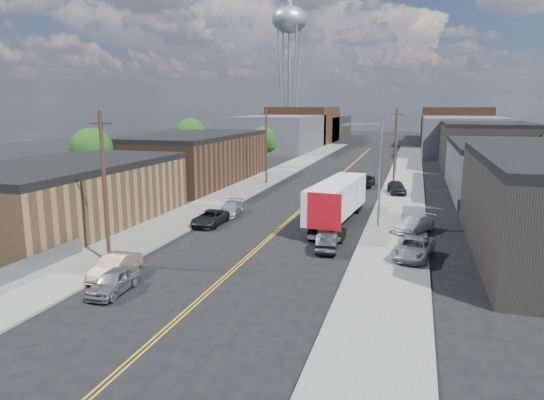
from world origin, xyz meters
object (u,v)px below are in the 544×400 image
Objects in this scene: semi_truck at (340,198)px; car_right_oncoming at (327,241)px; car_right_lot_b at (415,224)px; car_left_d at (231,209)px; car_left_b at (115,266)px; car_left_c at (210,218)px; car_ahead_truck at (364,181)px; water_tower at (290,25)px; car_right_lot_a at (414,248)px; car_left_a at (114,281)px; car_right_lot_c at (397,187)px.

semi_truck is 8.87m from car_right_oncoming.
car_left_d is at bearing -156.32° from car_right_lot_b.
car_left_c is at bearing 85.79° from car_left_b.
car_ahead_truck is (10.67, 24.72, 0.07)m from car_left_c.
car_left_b reaches higher than car_left_c.
car_right_lot_a is (33.00, -93.26, -29.83)m from water_tower.
car_left_d is 1.00× the size of car_right_lot_b.
car_right_oncoming reaches higher than car_left_c.
car_left_d is at bearing 89.31° from car_left_a.
water_tower reaches higher than car_left_b.
car_left_a is at bearing -135.30° from car_right_lot_a.
semi_truck reaches higher than car_left_d.
car_left_b is at bearing -142.95° from car_right_lot_a.
water_tower is 9.43× the size of car_left_a.
car_right_lot_a is at bearing -70.51° from water_tower.
car_right_oncoming is (11.17, -4.55, 0.03)m from car_left_c.
car_right_oncoming is (11.40, 9.22, -0.02)m from car_left_b.
car_right_lot_b is at bearing -70.53° from car_ahead_truck.
car_right_lot_b is 1.00× the size of car_right_lot_c.
car_right_lot_c is (3.84, 24.45, 0.22)m from car_right_oncoming.
car_ahead_truck is (-6.50, 22.49, -0.07)m from car_right_lot_b.
car_right_oncoming reaches higher than car_left_a.
car_left_a reaches higher than car_left_d.
car_left_a is 0.88× the size of car_right_lot_b.
car_left_c is (0.23, 13.77, -0.05)m from car_left_b.
semi_truck is 20.62m from car_ahead_truck.
car_left_c is 1.13× the size of car_right_oncoming.
semi_truck reaches higher than car_left_b.
car_right_lot_b reaches higher than car_right_oncoming.
semi_truck is at bearing -117.18° from car_right_lot_c.
semi_truck is at bearing 55.43° from car_left_b.
car_right_lot_a is at bearing -49.34° from semi_truck.
car_right_lot_c is (4.34, 15.74, -1.36)m from semi_truck.
water_tower is 96.83m from car_right_lot_b.
car_left_a is at bearing 42.78° from car_right_oncoming.
car_left_a is 0.88× the size of car_left_d.
car_right_lot_c is at bearing 62.37° from car_left_b.
car_left_b is at bearing -126.12° from car_right_lot_c.
car_right_lot_b is (17.40, 16.00, 0.10)m from car_left_b.
car_right_lot_a is at bearing -96.81° from car_right_lot_c.
car_right_lot_b reaches higher than car_left_b.
car_right_lot_c reaches higher than car_right_lot_b.
car_right_lot_c is at bearing -65.71° from water_tower.
water_tower reaches higher than car_left_d.
car_right_lot_a is 1.09× the size of car_right_lot_c.
car_right_lot_a is 30.45m from car_ahead_truck.
car_right_oncoming is (0.50, -8.71, -1.58)m from semi_truck.
car_left_a is 0.81× the size of car_right_lot_a.
water_tower is at bearing 112.87° from semi_truck.
car_left_c is at bearing -28.12° from car_right_oncoming.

